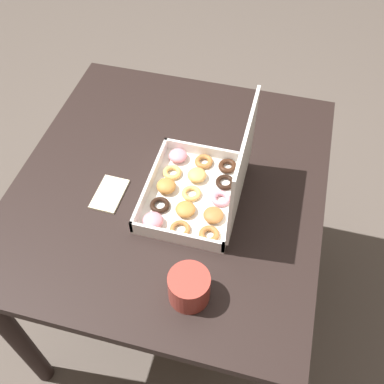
# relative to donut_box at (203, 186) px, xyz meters

# --- Properties ---
(ground_plane) EXTENTS (8.00, 8.00, 0.00)m
(ground_plane) POSITION_rel_donut_box_xyz_m (-0.03, -0.10, -0.78)
(ground_plane) COLOR #564C44
(dining_table) EXTENTS (0.92, 0.85, 0.73)m
(dining_table) POSITION_rel_donut_box_xyz_m (-0.03, -0.10, -0.17)
(dining_table) COLOR black
(dining_table) RESTS_ON ground_plane
(donut_box) EXTENTS (0.31, 0.25, 0.28)m
(donut_box) POSITION_rel_donut_box_xyz_m (0.00, 0.00, 0.00)
(donut_box) COLOR silver
(donut_box) RESTS_ON dining_table
(coffee_mug) EXTENTS (0.10, 0.10, 0.08)m
(coffee_mug) POSITION_rel_donut_box_xyz_m (0.28, 0.04, -0.01)
(coffee_mug) COLOR #A3382D
(coffee_mug) RESTS_ON dining_table
(paper_napkin) EXTENTS (0.12, 0.08, 0.01)m
(paper_napkin) POSITION_rel_donut_box_xyz_m (0.05, -0.25, -0.05)
(paper_napkin) COLOR beige
(paper_napkin) RESTS_ON dining_table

